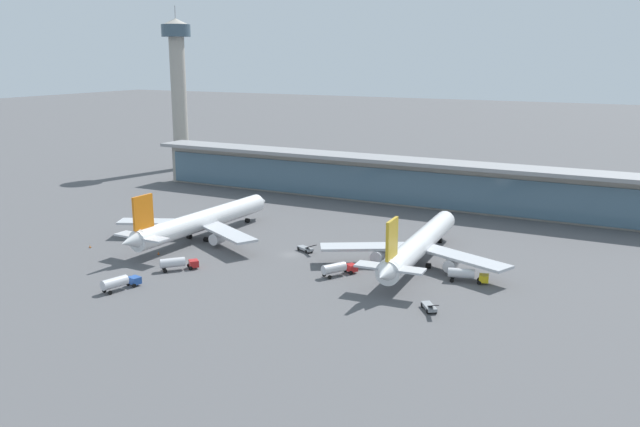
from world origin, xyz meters
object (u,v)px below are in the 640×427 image
(service_truck_mid_apron_red, at_px, (338,268))
(control_tower, at_px, (178,82))
(service_truck_near_nose_blue, at_px, (119,282))
(service_truck_under_wing_grey, at_px, (429,307))
(safety_cone_bravo, at_px, (90,247))
(airliner_centre_stand, at_px, (419,245))
(service_truck_at_far_stand_grey, at_px, (306,248))
(safety_cone_alpha, at_px, (159,253))
(service_truck_by_tail_red, at_px, (177,263))
(service_truck_on_taxiway_yellow, at_px, (466,274))
(airliner_left_stand, at_px, (201,221))

(service_truck_mid_apron_red, relative_size, control_tower, 0.13)
(service_truck_near_nose_blue, height_order, control_tower, control_tower)
(service_truck_under_wing_grey, relative_size, safety_cone_bravo, 8.91)
(airliner_centre_stand, relative_size, service_truck_near_nose_blue, 6.60)
(service_truck_near_nose_blue, distance_m, service_truck_under_wing_grey, 63.94)
(service_truck_under_wing_grey, height_order, service_truck_mid_apron_red, service_truck_mid_apron_red)
(service_truck_at_far_stand_grey, bearing_deg, control_tower, 141.72)
(service_truck_near_nose_blue, relative_size, service_truck_mid_apron_red, 1.03)
(service_truck_at_far_stand_grey, xyz_separation_m, safety_cone_alpha, (-30.77, -19.19, -0.49))
(airliner_centre_stand, height_order, service_truck_at_far_stand_grey, airliner_centre_stand)
(service_truck_mid_apron_red, bearing_deg, service_truck_by_tail_red, -158.30)
(safety_cone_bravo, bearing_deg, service_truck_on_taxiway_yellow, 11.39)
(service_truck_near_nose_blue, bearing_deg, airliner_centre_stand, 42.82)
(airliner_centre_stand, height_order, control_tower, control_tower)
(airliner_centre_stand, xyz_separation_m, service_truck_near_nose_blue, (-49.18, -45.57, -3.21))
(service_truck_under_wing_grey, xyz_separation_m, control_tower, (-149.07, 109.66, 36.06))
(service_truck_mid_apron_red, xyz_separation_m, service_truck_on_taxiway_yellow, (26.44, 9.03, 0.00))
(service_truck_by_tail_red, bearing_deg, service_truck_on_taxiway_yellow, 20.47)
(service_truck_near_nose_blue, bearing_deg, control_tower, 124.37)
(service_truck_under_wing_grey, xyz_separation_m, service_truck_mid_apron_red, (-24.95, 10.80, 0.90))
(airliner_left_stand, relative_size, safety_cone_bravo, 83.64)
(service_truck_near_nose_blue, xyz_separation_m, service_truck_on_taxiway_yellow, (62.53, 38.87, 0.00))
(service_truck_on_taxiway_yellow, bearing_deg, airliner_centre_stand, 153.32)
(service_truck_at_far_stand_grey, bearing_deg, service_truck_mid_apron_red, -40.24)
(service_truck_under_wing_grey, xyz_separation_m, service_truck_by_tail_red, (-59.07, -2.78, 0.90))
(airliner_centre_stand, xyz_separation_m, control_tower, (-137.21, 83.12, 31.96))
(service_truck_near_nose_blue, height_order, service_truck_mid_apron_red, same)
(service_truck_near_nose_blue, relative_size, service_truck_at_far_stand_grey, 1.32)
(airliner_left_stand, height_order, airliner_centre_stand, same)
(service_truck_on_taxiway_yellow, bearing_deg, safety_cone_alpha, -168.27)
(control_tower, distance_m, safety_cone_bravo, 128.42)
(service_truck_under_wing_grey, bearing_deg, service_truck_by_tail_red, -177.31)
(service_truck_on_taxiway_yellow, bearing_deg, airliner_left_stand, 178.83)
(airliner_left_stand, relative_size, service_truck_by_tail_red, 7.37)
(control_tower, bearing_deg, service_truck_mid_apron_red, -38.53)
(airliner_centre_stand, bearing_deg, safety_cone_alpha, -159.83)
(airliner_left_stand, bearing_deg, service_truck_at_far_stand_grey, 4.91)
(service_truck_at_far_stand_grey, relative_size, safety_cone_alpha, 9.59)
(service_truck_at_far_stand_grey, bearing_deg, service_truck_under_wing_grey, -30.60)
(airliner_centre_stand, bearing_deg, service_truck_mid_apron_red, -129.76)
(control_tower, relative_size, safety_cone_bravo, 96.42)
(service_truck_mid_apron_red, distance_m, service_truck_at_far_stand_grey, 20.32)
(service_truck_on_taxiway_yellow, relative_size, control_tower, 0.13)
(service_truck_on_taxiway_yellow, relative_size, service_truck_at_far_stand_grey, 1.32)
(service_truck_under_wing_grey, bearing_deg, service_truck_near_nose_blue, -162.68)
(airliner_left_stand, height_order, service_truck_on_taxiway_yellow, airliner_left_stand)
(service_truck_under_wing_grey, distance_m, control_tower, 188.54)
(service_truck_mid_apron_red, xyz_separation_m, safety_cone_bravo, (-65.77, -9.55, -1.39))
(airliner_left_stand, distance_m, service_truck_under_wing_grey, 74.09)
(airliner_left_stand, relative_size, service_truck_on_taxiway_yellow, 6.59)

